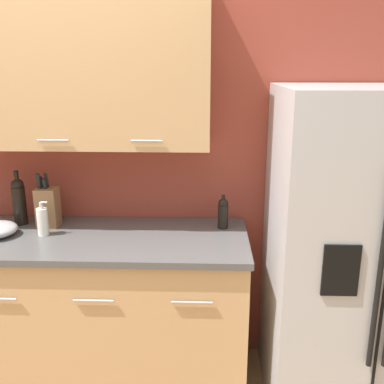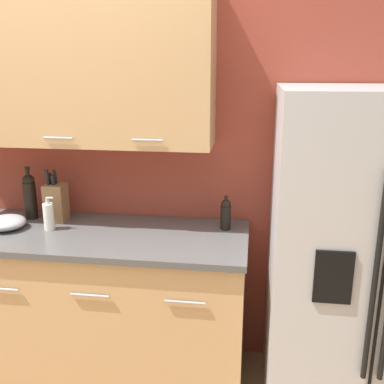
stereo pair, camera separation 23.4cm
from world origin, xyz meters
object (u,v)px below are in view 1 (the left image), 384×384
Objects in this scene: knife_block at (48,206)px; oil_bottle at (223,212)px; wine_bottle at (19,200)px; refrigerator at (357,254)px; soap_dispenser at (43,221)px.

knife_block is 1.63× the size of oil_bottle.
knife_block is 0.18m from wine_bottle.
refrigerator is 8.93× the size of soap_dispenser.
refrigerator reaches higher than soap_dispenser.
oil_bottle is at bearing 163.24° from refrigerator.
refrigerator is 1.67m from soap_dispenser.
soap_dispenser is at bearing -41.14° from wine_bottle.
knife_block is 1.65× the size of soap_dispenser.
knife_block is 0.99m from oil_bottle.
refrigerator is at bearing -16.76° from oil_bottle.
refrigerator is 0.74m from oil_bottle.
refrigerator is at bearing -7.00° from knife_block.
wine_bottle reaches higher than soap_dispenser.
knife_block is at bearing -7.97° from wine_bottle.
oil_bottle reaches higher than soap_dispenser.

